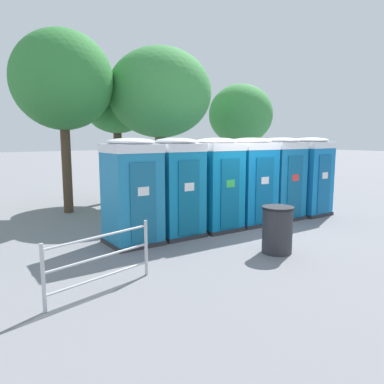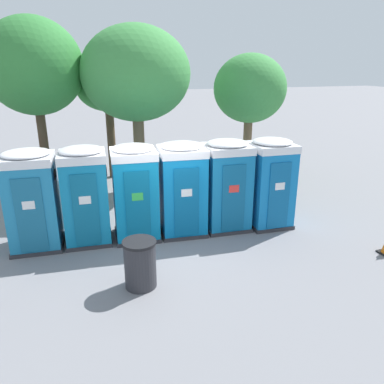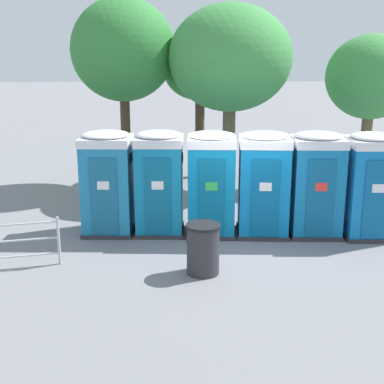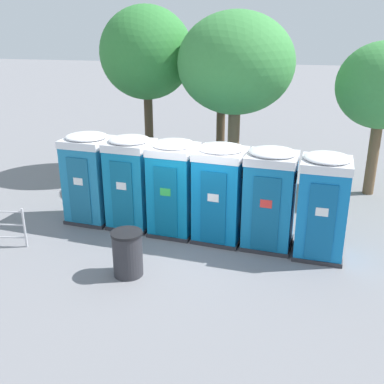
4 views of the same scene
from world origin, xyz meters
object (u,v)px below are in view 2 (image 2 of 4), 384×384
at_px(portapotty_0, 33,200).
at_px(street_tree_3, 34,67).
at_px(street_tree_0, 108,88).
at_px(trash_can, 140,264).
at_px(portapotty_3, 182,188).
at_px(portapotty_5, 270,182).
at_px(portapotty_1, 85,195).
at_px(street_tree_2, 250,89).
at_px(portapotty_2, 135,192).
at_px(portapotty_4, 226,185).
at_px(street_tree_1, 136,74).

relative_size(portapotty_0, street_tree_3, 0.42).
relative_size(street_tree_0, trash_can, 4.36).
xyz_separation_m(portapotty_3, portapotty_5, (2.52, -0.25, 0.00)).
xyz_separation_m(portapotty_1, street_tree_0, (1.31, 5.85, 2.28)).
bearing_deg(portapotty_0, trash_can, -50.18).
relative_size(portapotty_0, portapotty_3, 1.00).
bearing_deg(portapotty_5, trash_can, -153.13).
distance_m(street_tree_0, street_tree_2, 5.56).
relative_size(portapotty_2, portapotty_3, 1.00).
distance_m(portapotty_4, street_tree_0, 7.01).
xyz_separation_m(portapotty_5, street_tree_0, (-3.73, 6.33, 2.28)).
bearing_deg(portapotty_0, portapotty_4, -3.93).
bearing_deg(street_tree_2, street_tree_0, 164.60).
xyz_separation_m(portapotty_1, portapotty_5, (5.04, -0.48, -0.00)).
bearing_deg(street_tree_1, trash_can, -100.44).
bearing_deg(street_tree_3, portapotty_4, -45.33).
height_order(portapotty_4, street_tree_3, street_tree_3).
xyz_separation_m(portapotty_3, street_tree_3, (-3.69, 4.94, 3.07)).
height_order(portapotty_0, portapotty_1, same).
relative_size(portapotty_1, street_tree_3, 0.42).
bearing_deg(street_tree_3, street_tree_2, -2.47).
xyz_separation_m(portapotty_0, portapotty_1, (1.26, -0.05, 0.00)).
distance_m(street_tree_2, street_tree_3, 7.89).
distance_m(portapotty_5, street_tree_0, 7.69).
relative_size(portapotty_4, portapotty_5, 1.00).
height_order(portapotty_2, street_tree_2, street_tree_2).
relative_size(street_tree_1, trash_can, 5.52).
height_order(street_tree_0, street_tree_3, street_tree_3).
height_order(portapotty_1, street_tree_0, street_tree_0).
distance_m(street_tree_0, street_tree_3, 2.84).
height_order(portapotty_0, portapotty_4, same).
relative_size(street_tree_0, street_tree_2, 0.93).
relative_size(portapotty_5, trash_can, 2.43).
height_order(portapotty_1, trash_can, portapotty_1).
relative_size(portapotty_5, street_tree_1, 0.44).
xyz_separation_m(portapotty_3, street_tree_1, (-0.39, 4.23, 2.84)).
bearing_deg(trash_can, portapotty_0, 129.82).
distance_m(portapotty_0, portapotty_2, 2.53).
bearing_deg(trash_can, portapotty_3, 55.51).
relative_size(portapotty_3, portapotty_5, 1.00).
height_order(portapotty_4, street_tree_0, street_tree_0).
bearing_deg(street_tree_3, trash_can, -74.00).
bearing_deg(street_tree_1, street_tree_3, 167.76).
distance_m(portapotty_2, street_tree_0, 6.41).
bearing_deg(portapotty_4, street_tree_0, 111.90).
distance_m(portapotty_0, street_tree_1, 5.93).
bearing_deg(portapotty_0, street_tree_0, 66.08).
bearing_deg(portapotty_1, portapotty_0, 177.95).
bearing_deg(street_tree_1, street_tree_0, 113.72).
bearing_deg(trash_can, portapotty_4, 38.32).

